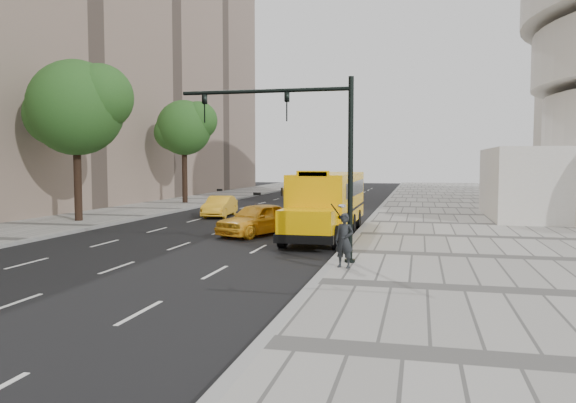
% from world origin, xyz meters
% --- Properties ---
extents(ground, '(140.00, 140.00, 0.00)m').
position_xyz_m(ground, '(0.00, 0.00, 0.00)').
color(ground, black).
rests_on(ground, ground).
extents(sidewalk_museum, '(12.00, 140.00, 0.15)m').
position_xyz_m(sidewalk_museum, '(12.00, 0.00, 0.07)').
color(sidewalk_museum, '#9A9892').
rests_on(sidewalk_museum, ground).
extents(sidewalk_far, '(6.00, 140.00, 0.15)m').
position_xyz_m(sidewalk_far, '(-11.00, 0.00, 0.07)').
color(sidewalk_far, '#9A9892').
rests_on(sidewalk_far, ground).
extents(curb_museum, '(0.30, 140.00, 0.15)m').
position_xyz_m(curb_museum, '(6.00, 0.00, 0.07)').
color(curb_museum, gray).
rests_on(curb_museum, ground).
extents(curb_far, '(0.30, 140.00, 0.15)m').
position_xyz_m(curb_far, '(-8.00, 0.00, 0.07)').
color(curb_far, gray).
rests_on(curb_far, ground).
extents(tree_b, '(6.16, 5.48, 9.42)m').
position_xyz_m(tree_b, '(-10.40, 2.07, 6.72)').
color(tree_b, black).
rests_on(tree_b, ground).
extents(tree_c, '(5.19, 4.61, 8.76)m').
position_xyz_m(tree_c, '(-10.41, 17.31, 6.48)').
color(tree_c, black).
rests_on(tree_c, ground).
extents(school_bus, '(2.96, 11.56, 3.19)m').
position_xyz_m(school_bus, '(4.50, 0.45, 1.76)').
color(school_bus, '#F7B000').
rests_on(school_bus, ground).
extents(taxi_near, '(3.58, 4.94, 1.56)m').
position_xyz_m(taxi_near, '(1.20, -0.77, 0.78)').
color(taxi_near, yellow).
rests_on(taxi_near, ground).
extents(taxi_far, '(1.79, 4.22, 1.35)m').
position_xyz_m(taxi_far, '(-3.80, 7.57, 0.68)').
color(taxi_far, yellow).
rests_on(taxi_far, ground).
extents(pedestrian, '(0.74, 0.59, 1.76)m').
position_xyz_m(pedestrian, '(6.54, -9.01, 1.03)').
color(pedestrian, black).
rests_on(pedestrian, sidewalk_museum).
extents(traffic_signal, '(6.18, 0.36, 6.40)m').
position_xyz_m(traffic_signal, '(5.19, -7.98, 4.09)').
color(traffic_signal, black).
rests_on(traffic_signal, ground).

